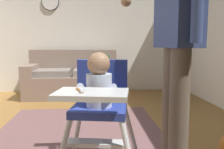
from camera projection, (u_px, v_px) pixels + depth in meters
wall_far at (89, 23)px, 4.97m from camera, size 4.80×0.06×2.78m
area_rug at (78, 145)px, 2.33m from camera, size 1.82×2.71×0.01m
couch at (73, 78)px, 4.57m from camera, size 1.69×0.86×0.86m
high_chair at (99, 96)px, 1.63m from camera, size 0.70×0.80×0.92m
adult_standing at (177, 39)px, 1.70m from camera, size 0.56×0.50×1.77m
wall_clock at (50, 2)px, 4.82m from camera, size 0.34×0.04×0.34m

